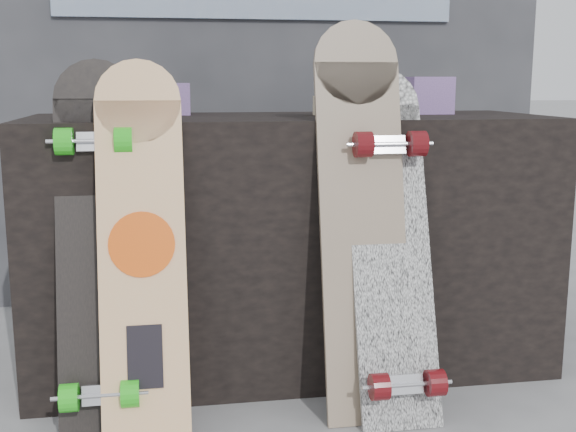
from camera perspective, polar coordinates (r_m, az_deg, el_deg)
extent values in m
plane|color=slate|center=(1.99, 2.75, -16.57)|extent=(60.00, 60.00, 0.00)
cube|color=black|center=(2.31, 0.18, -2.03)|extent=(1.60, 0.60, 0.80)
cube|color=#313136|center=(3.10, -2.59, 14.19)|extent=(2.40, 0.20, 2.20)
cube|color=#5B3D7D|center=(2.37, -10.00, 9.09)|extent=(0.18, 0.12, 0.10)
cube|color=#5B3D7D|center=(2.46, 10.93, 9.35)|extent=(0.14, 0.14, 0.12)
cube|color=#D1B78C|center=(2.31, 4.94, 8.68)|extent=(0.22, 0.10, 0.06)
cube|color=beige|center=(1.88, -11.41, -4.38)|extent=(0.22, 0.24, 0.86)
cylinder|color=beige|center=(1.93, -11.79, 8.87)|extent=(0.22, 0.07, 0.22)
cylinder|color=#F1540F|center=(1.87, -11.48, -2.21)|extent=(0.17, 0.05, 0.16)
cube|color=black|center=(1.88, -11.23, -10.86)|extent=(0.09, 0.04, 0.15)
cube|color=beige|center=(1.97, 5.97, -2.04)|extent=(0.24, 0.23, 0.96)
cylinder|color=beige|center=(2.02, 5.38, 11.97)|extent=(0.24, 0.07, 0.23)
cube|color=white|center=(1.98, 8.18, -3.73)|extent=(0.22, 0.29, 0.84)
cylinder|color=white|center=(2.05, 7.32, 8.62)|extent=(0.22, 0.08, 0.21)
cube|color=silver|center=(1.95, 9.22, -12.97)|extent=(0.09, 0.04, 0.06)
cylinder|color=#500B0F|center=(1.91, 7.22, -13.24)|extent=(0.04, 0.07, 0.07)
cylinder|color=#500B0F|center=(1.96, 11.54, -12.78)|extent=(0.05, 0.07, 0.07)
cube|color=silver|center=(1.98, 7.91, 5.52)|extent=(0.09, 0.04, 0.06)
cylinder|color=#500B0F|center=(1.94, 5.96, 5.64)|extent=(0.04, 0.07, 0.07)
cylinder|color=#500B0F|center=(1.99, 10.15, 5.65)|extent=(0.05, 0.07, 0.07)
cube|color=black|center=(1.95, -14.68, -3.91)|extent=(0.22, 0.25, 0.86)
cylinder|color=black|center=(2.01, -14.98, 8.90)|extent=(0.22, 0.07, 0.21)
cube|color=silver|center=(1.93, -14.58, -13.48)|extent=(0.09, 0.04, 0.06)
cylinder|color=green|center=(1.91, -16.90, -13.58)|extent=(0.04, 0.07, 0.07)
cylinder|color=green|center=(1.90, -12.36, -13.54)|extent=(0.04, 0.07, 0.07)
cube|color=silver|center=(1.94, -15.02, 5.63)|extent=(0.09, 0.04, 0.06)
cylinder|color=green|center=(1.93, -17.27, 5.65)|extent=(0.04, 0.07, 0.07)
cylinder|color=green|center=(1.91, -12.87, 5.83)|extent=(0.04, 0.07, 0.07)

